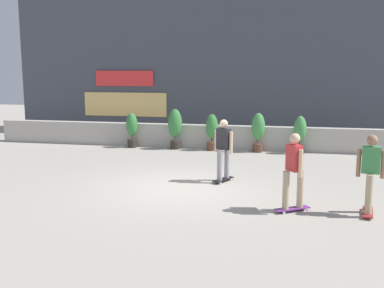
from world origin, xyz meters
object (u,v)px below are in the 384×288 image
Objects in this scene: potted_plant_1 at (175,126)px; potted_plant_4 at (300,132)px; skater_far_right at (223,148)px; potted_plant_3 at (258,130)px; potted_plant_0 at (132,128)px; skater_by_wall_right at (294,169)px; skater_far_left at (370,171)px; potted_plant_2 at (212,130)px.

potted_plant_4 is (4.63, 0.00, -0.12)m from potted_plant_1.
skater_far_right is at bearing -114.29° from potted_plant_4.
potted_plant_0 is at bearing 180.00° from potted_plant_3.
skater_by_wall_right reaches higher than potted_plant_1.
skater_far_left is at bearing -79.75° from potted_plant_4.
potted_plant_1 is 1.12× the size of potted_plant_4.
potted_plant_4 is 6.97m from skater_by_wall_right.
skater_far_right is at bearing -97.58° from potted_plant_3.
potted_plant_1 is at bearing 0.00° from potted_plant_0.
skater_far_left reaches higher than potted_plant_0.
skater_far_left is at bearing -49.47° from potted_plant_1.
potted_plant_4 is 5.15m from skater_far_right.
skater_far_left reaches higher than potted_plant_4.
potted_plant_2 is 4.82m from skater_far_right.
potted_plant_1 reaches higher than potted_plant_0.
skater_far_left is 1.00× the size of skater_far_right.
potted_plant_0 is 0.98× the size of potted_plant_4.
potted_plant_3 is 1.49m from potted_plant_4.
potted_plant_0 is at bearing 137.90° from skater_far_left.
potted_plant_1 is 3.14m from potted_plant_3.
potted_plant_3 is at bearing -0.00° from potted_plant_1.
potted_plant_4 reaches higher than potted_plant_0.
potted_plant_1 reaches higher than potted_plant_4.
potted_plant_0 is 0.79× the size of skater_far_left.
potted_plant_0 is 0.98× the size of potted_plant_2.
potted_plant_1 is 0.90× the size of skater_by_wall_right.
potted_plant_3 reaches higher than potted_plant_0.
potted_plant_4 is 0.80× the size of skater_by_wall_right.
skater_far_left is at bearing -57.05° from potted_plant_2.
potted_plant_3 reaches higher than potted_plant_2.
potted_plant_0 is at bearing 132.12° from skater_far_right.
potted_plant_0 is 10.25m from skater_far_left.
potted_plant_3 is at bearing -180.00° from potted_plant_4.
potted_plant_3 is (4.87, -0.00, 0.08)m from potted_plant_0.
potted_plant_1 is 9.04m from skater_far_left.
potted_plant_1 is 1.06× the size of potted_plant_3.
skater_far_left is at bearing -68.29° from potted_plant_3.
skater_far_right is (1.09, -4.69, 0.17)m from potted_plant_2.
skater_far_right reaches higher than potted_plant_4.
potted_plant_2 is at bearing 112.68° from skater_by_wall_right.
potted_plant_2 is 1.00× the size of potted_plant_4.
potted_plant_2 is 0.80× the size of skater_far_left.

